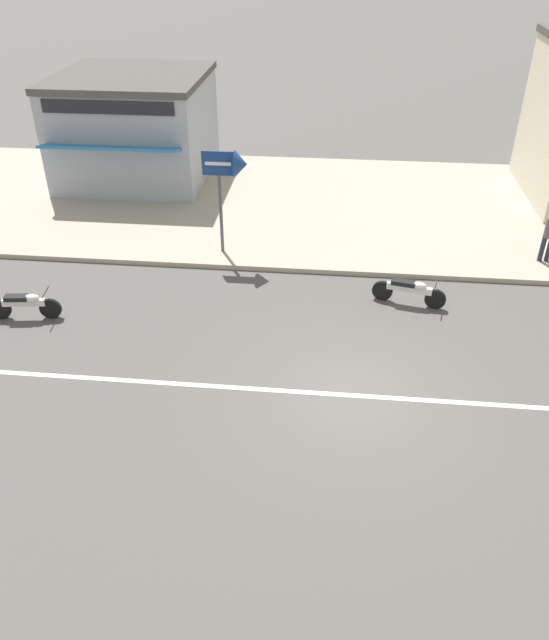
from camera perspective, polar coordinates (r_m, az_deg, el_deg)
name	(u,v)px	position (r m, az deg, el deg)	size (l,w,h in m)	color
ground_plane	(352,395)	(13.94, 7.13, -6.86)	(160.00, 160.00, 0.00)	#4C4947
lane_centre_stripe	(352,395)	(13.94, 7.13, -6.85)	(50.40, 0.14, 0.01)	silver
kerb_strip	(352,207)	(22.94, 7.11, 10.23)	(68.00, 10.00, 0.15)	#9E9384
motorcycle_0	(25,304)	(17.40, -21.86, 1.35)	(1.86, 0.56, 0.80)	black
motorcycle_1	(410,290)	(17.15, 12.26, 2.68)	(1.95, 0.69, 0.80)	black
arrow_signboard	(236,169)	(18.34, -3.56, 13.65)	(1.31, 0.77, 3.19)	#4C4C51
shopfront_mid_block	(135,126)	(25.55, -12.60, 16.89)	(5.48, 6.19, 3.86)	#999EA8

